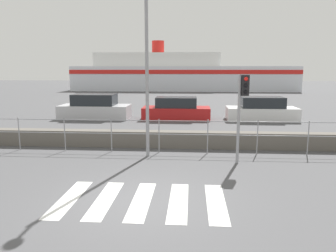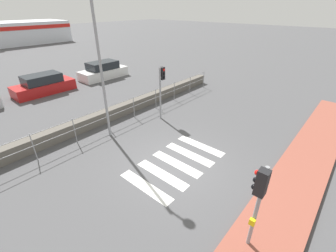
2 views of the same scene
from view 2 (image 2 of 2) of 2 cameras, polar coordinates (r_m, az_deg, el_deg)
name	(u,v)px [view 2 (image 2 of 2)]	position (r m, az deg, el deg)	size (l,w,h in m)	color
ground_plane	(176,164)	(9.54, 2.04, -9.63)	(160.00, 160.00, 0.00)	#4C4C4F
sidewalk_brick	(278,216)	(8.29, 26.08, -19.87)	(24.00, 1.80, 0.12)	#934C3D
crosswalk	(177,164)	(9.56, 2.18, -9.51)	(4.05, 2.40, 0.01)	silver
seawall	(99,118)	(13.04, -17.20, 1.83)	(20.45, 0.55, 0.66)	#605B54
harbor_fence	(107,115)	(12.14, -15.26, 2.82)	(18.44, 0.04, 1.29)	gray
traffic_light_near	(259,195)	(5.86, 22.06, -15.87)	(0.34, 0.32, 2.73)	gray
traffic_light_far	(162,82)	(12.51, -1.66, 11.15)	(0.34, 0.32, 2.97)	gray
streetlamp	(101,51)	(10.34, -16.72, 17.86)	(0.32, 1.10, 6.87)	gray
parked_car_red	(44,85)	(19.50, -29.06, 9.08)	(4.22, 1.78, 1.40)	#B21919
parked_car_white	(103,71)	(21.76, -16.11, 13.27)	(4.28, 1.81, 1.45)	silver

